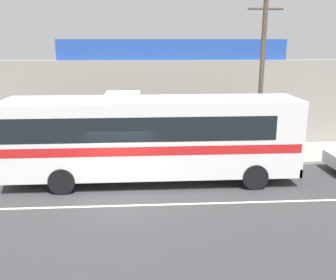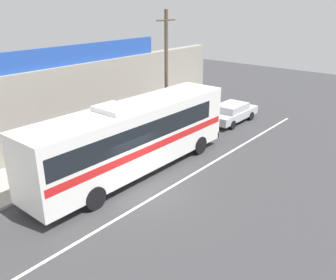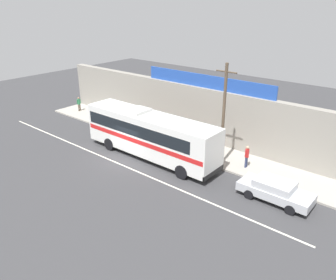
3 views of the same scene
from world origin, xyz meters
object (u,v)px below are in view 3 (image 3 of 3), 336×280
(utility_pole, at_px, (224,115))
(pedestrian_by_curb, at_px, (79,103))
(motorcycle_green, at_px, (134,129))
(pedestrian_far_left, at_px, (247,155))
(parked_car, at_px, (275,190))
(motorcycle_blue, at_px, (109,122))
(intercity_bus, at_px, (149,133))

(utility_pole, relative_size, pedestrian_by_curb, 4.84)
(pedestrian_by_curb, bearing_deg, utility_pole, -3.71)
(motorcycle_green, bearing_deg, pedestrian_far_left, 2.80)
(parked_car, relative_size, motorcycle_blue, 2.48)
(pedestrian_far_left, bearing_deg, motorcycle_green, -177.20)
(pedestrian_far_left, bearing_deg, motorcycle_blue, -177.51)
(pedestrian_by_curb, bearing_deg, motorcycle_blue, -9.71)
(motorcycle_green, bearing_deg, utility_pole, -1.65)
(motorcycle_green, bearing_deg, pedestrian_by_curb, 174.27)
(intercity_bus, relative_size, motorcycle_blue, 6.50)
(motorcycle_green, bearing_deg, parked_car, -8.37)
(utility_pole, relative_size, motorcycle_green, 3.91)
(utility_pole, height_order, pedestrian_far_left, utility_pole)
(intercity_bus, distance_m, utility_pole, 6.04)
(parked_car, xyz_separation_m, pedestrian_far_left, (-3.38, 2.70, 0.41))
(intercity_bus, bearing_deg, utility_pole, 23.18)
(motorcycle_blue, xyz_separation_m, pedestrian_far_left, (14.70, 0.64, 0.58))
(motorcycle_green, distance_m, pedestrian_by_curb, 9.69)
(parked_car, xyz_separation_m, pedestrian_by_curb, (-24.26, 3.12, 0.31))
(intercity_bus, distance_m, motorcycle_green, 5.20)
(intercity_bus, height_order, motorcycle_blue, intercity_bus)
(parked_car, distance_m, motorcycle_blue, 18.20)
(intercity_bus, xyz_separation_m, parked_car, (10.33, 0.36, -1.33))
(utility_pole, bearing_deg, motorcycle_green, 178.35)
(utility_pole, distance_m, motorcycle_green, 10.17)
(motorcycle_blue, bearing_deg, parked_car, -6.51)
(motorcycle_blue, bearing_deg, pedestrian_by_curb, 170.29)
(parked_car, distance_m, utility_pole, 6.39)
(intercity_bus, relative_size, pedestrian_far_left, 6.93)
(motorcycle_green, relative_size, motorcycle_blue, 1.06)
(intercity_bus, relative_size, pedestrian_by_curb, 7.56)
(intercity_bus, xyz_separation_m, motorcycle_green, (-4.30, 2.51, -1.50))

